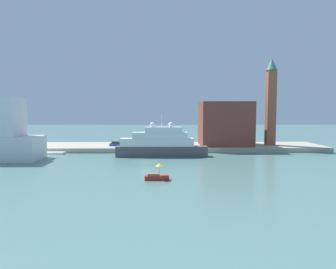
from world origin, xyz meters
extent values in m
plane|color=slate|center=(0.00, 0.00, 0.00)|extent=(400.00, 400.00, 0.00)
cube|color=#ADA38E|center=(0.00, 25.23, 0.71)|extent=(110.00, 18.46, 1.42)
cube|color=#4C4C51|center=(3.87, 9.21, 1.40)|extent=(24.70, 3.77, 2.80)
cube|color=white|center=(2.64, 9.21, 3.88)|extent=(19.76, 3.47, 2.16)
cube|color=white|center=(3.38, 9.21, 5.79)|extent=(14.82, 3.17, 1.66)
cube|color=white|center=(4.37, 9.21, 7.32)|extent=(9.88, 2.87, 1.41)
cylinder|color=silver|center=(3.87, 9.21, 9.64)|extent=(0.16, 0.16, 3.24)
sphere|color=white|center=(6.34, 9.21, 8.68)|extent=(1.30, 1.30, 1.30)
sphere|color=white|center=(1.40, 9.21, 8.68)|extent=(1.30, 1.30, 1.30)
cube|color=#B22319|center=(3.09, -19.76, 0.39)|extent=(4.36, 1.61, 0.79)
cube|color=#8C6647|center=(2.44, -19.76, 1.01)|extent=(1.92, 1.29, 0.44)
cylinder|color=#B2B2B2|center=(3.53, -19.76, 1.65)|extent=(0.06, 0.06, 1.73)
cone|color=gold|center=(3.53, -19.76, 2.77)|extent=(1.44, 1.44, 0.51)
cube|color=silver|center=(-26.96, 13.91, 0.32)|extent=(6.14, 1.98, 0.65)
cube|color=brown|center=(24.15, 24.41, 8.32)|extent=(15.88, 13.64, 13.82)
cube|color=#93513D|center=(38.65, 24.15, 13.32)|extent=(2.76, 2.76, 23.81)
cone|color=#387A5B|center=(38.65, 24.15, 27.04)|extent=(3.59, 3.59, 3.64)
cube|color=#1E4C99|center=(-10.32, 22.44, 1.81)|extent=(4.20, 1.85, 0.80)
cube|color=#262D33|center=(-10.53, 22.44, 2.51)|extent=(2.52, 1.66, 0.60)
cylinder|color=maroon|center=(-6.66, 20.81, 2.21)|extent=(0.36, 0.36, 1.60)
sphere|color=tan|center=(-6.66, 20.81, 3.13)|extent=(0.24, 0.24, 0.24)
cylinder|color=black|center=(-3.49, 17.59, 1.75)|extent=(0.46, 0.46, 0.67)
camera|label=1|loc=(4.07, -75.24, 12.45)|focal=33.44mm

